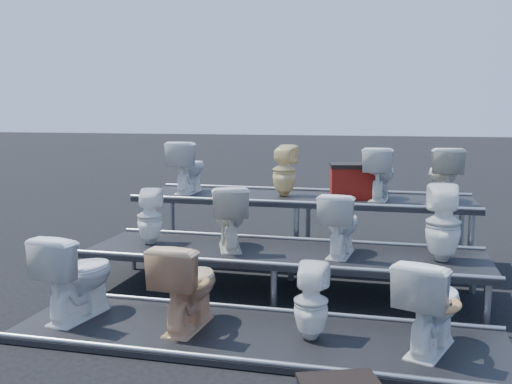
% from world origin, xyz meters
% --- Properties ---
extents(ground, '(80.00, 80.00, 0.00)m').
position_xyz_m(ground, '(0.00, 0.00, 0.00)').
color(ground, black).
rests_on(ground, ground).
extents(tier_front, '(4.20, 1.20, 0.06)m').
position_xyz_m(tier_front, '(0.00, -1.30, 0.03)').
color(tier_front, black).
rests_on(tier_front, ground).
extents(tier_mid, '(4.20, 1.20, 0.46)m').
position_xyz_m(tier_mid, '(0.00, 0.00, 0.23)').
color(tier_mid, black).
rests_on(tier_mid, ground).
extents(tier_back, '(4.20, 1.20, 0.86)m').
position_xyz_m(tier_back, '(0.00, 1.30, 0.43)').
color(tier_back, black).
rests_on(tier_back, ground).
extents(toilet_0, '(0.56, 0.84, 0.80)m').
position_xyz_m(toilet_0, '(-1.66, -1.30, 0.46)').
color(toilet_0, white).
rests_on(toilet_0, tier_front).
extents(toilet_1, '(0.48, 0.79, 0.77)m').
position_xyz_m(toilet_1, '(-0.60, -1.30, 0.45)').
color(toilet_1, '#DAAA7C').
rests_on(toilet_1, tier_front).
extents(toilet_2, '(0.30, 0.31, 0.64)m').
position_xyz_m(toilet_2, '(0.49, -1.30, 0.38)').
color(toilet_2, white).
rests_on(toilet_2, tier_front).
extents(toilet_3, '(0.65, 0.84, 0.76)m').
position_xyz_m(toilet_3, '(1.43, -1.30, 0.44)').
color(toilet_3, white).
rests_on(toilet_3, tier_front).
extents(toilet_4, '(0.33, 0.34, 0.62)m').
position_xyz_m(toilet_4, '(-1.53, 0.00, 0.77)').
color(toilet_4, white).
rests_on(toilet_4, tier_mid).
extents(toilet_5, '(0.60, 0.78, 0.70)m').
position_xyz_m(toilet_5, '(-0.60, 0.00, 0.81)').
color(toilet_5, silver).
rests_on(toilet_5, tier_mid).
extents(toilet_6, '(0.44, 0.68, 0.66)m').
position_xyz_m(toilet_6, '(0.60, 0.00, 0.79)').
color(toilet_6, white).
rests_on(toilet_6, tier_mid).
extents(toilet_7, '(0.35, 0.36, 0.76)m').
position_xyz_m(toilet_7, '(1.61, 0.00, 0.84)').
color(toilet_7, white).
rests_on(toilet_7, tier_mid).
extents(toilet_8, '(0.39, 0.68, 0.69)m').
position_xyz_m(toilet_8, '(-1.55, 1.30, 1.20)').
color(toilet_8, white).
rests_on(toilet_8, tier_back).
extents(toilet_9, '(0.36, 0.36, 0.65)m').
position_xyz_m(toilet_9, '(-0.25, 1.30, 1.19)').
color(toilet_9, beige).
rests_on(toilet_9, tier_back).
extents(toilet_10, '(0.42, 0.67, 0.65)m').
position_xyz_m(toilet_10, '(0.95, 1.30, 1.18)').
color(toilet_10, white).
rests_on(toilet_10, tier_back).
extents(toilet_11, '(0.44, 0.68, 0.66)m').
position_xyz_m(toilet_11, '(1.69, 1.30, 1.19)').
color(toilet_11, silver).
rests_on(toilet_11, tier_back).
extents(red_crate, '(0.59, 0.51, 0.38)m').
position_xyz_m(red_crate, '(0.61, 1.35, 1.05)').
color(red_crate, maroon).
rests_on(red_crate, tier_back).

